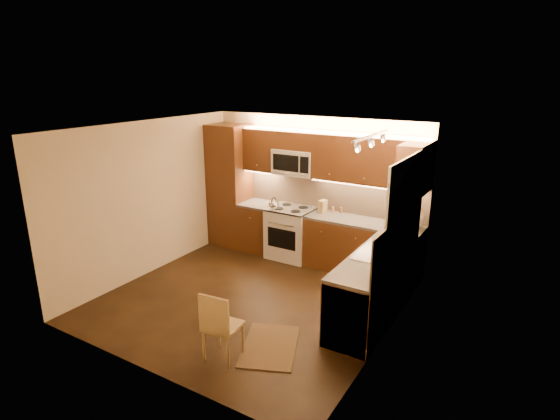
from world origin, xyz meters
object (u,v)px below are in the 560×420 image
Objects in this scene: knife_block at (323,206)px; dining_chair at (223,324)px; toaster_oven at (409,221)px; sink at (380,247)px; soap_bottle at (409,233)px; microwave at (295,162)px; stove at (291,233)px; kettle at (274,203)px.

knife_block is 3.20m from dining_chair.
sink is at bearing -93.78° from toaster_oven.
knife_block is at bearing 170.61° from soap_bottle.
knife_block is at bearing -2.63° from microwave.
stove is at bearing -90.00° from microwave.
sink is at bearing -32.21° from microwave.
kettle reaches higher than knife_block.
stove is 0.79m from knife_block.
sink is 4.31× the size of soap_bottle.
stove reaches higher than dining_chair.
kettle is at bearing -136.54° from stove.
soap_bottle is (0.20, 0.71, 0.02)m from sink.
toaster_oven is 1.92× the size of soap_bottle.
knife_block reaches higher than soap_bottle.
dining_chair is (-1.23, -3.08, -0.58)m from toaster_oven.
knife_block is 0.25× the size of dining_chair.
stove is 4.20× the size of kettle.
soap_bottle is (1.64, -0.53, -0.01)m from knife_block.
stove is 0.65m from kettle.
toaster_oven is at bearing 3.01° from knife_block.
microwave is at bearing 174.33° from soap_bottle.
microwave is 0.91m from knife_block.
sink is (2.00, -1.12, 0.52)m from stove.
soap_bottle is (2.20, -0.42, 0.54)m from stove.
stove is at bearing -163.86° from knife_block.
knife_block is at bearing 11.04° from stove.
kettle reaches higher than dining_chair.
sink is at bearing -35.50° from knife_block.
stove is 1.21× the size of microwave.
kettle is 2.30m from toaster_oven.
microwave reaches higher than soap_bottle.
sink is 0.99× the size of dining_chair.
toaster_oven is 1.50m from knife_block.
soap_bottle reaches higher than stove.
sink is at bearing -97.08° from soap_bottle.
stove is 4.61× the size of soap_bottle.
sink is 2.24× the size of toaster_oven.
kettle is 1.01× the size of knife_block.
dining_chair is (1.06, -2.82, -0.60)m from kettle.
microwave is 2.18m from toaster_oven.
soap_bottle is (0.14, -0.47, -0.02)m from toaster_oven.
microwave is 3.52m from dining_chair.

